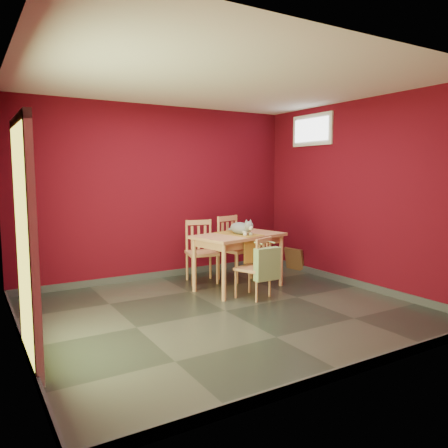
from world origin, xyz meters
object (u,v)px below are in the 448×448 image
tote_bag (267,264)px  picture_frame (294,259)px  chair_far_left (201,251)px  cat (241,226)px  chair_near (255,267)px  chair_far_right (234,247)px  dining_table (239,241)px

tote_bag → picture_frame: bearing=39.6°
chair_far_left → cat: (0.28, -0.67, 0.43)m
chair_near → tote_bag: chair_near is taller
chair_far_right → chair_near: size_ratio=1.20×
dining_table → chair_near: (-0.07, -0.51, -0.27)m
chair_far_right → chair_near: 1.09m
tote_bag → picture_frame: size_ratio=1.26×
cat → tote_bag: bearing=-91.9°
chair_near → chair_far_left: bearing=99.8°
dining_table → cat: size_ratio=2.91×
chair_near → picture_frame: (1.56, 1.05, -0.23)m
chair_far_right → picture_frame: size_ratio=2.53×
chair_far_left → chair_far_right: bearing=-12.7°
tote_bag → cat: (0.03, 0.68, 0.42)m
chair_far_left → chair_far_right: size_ratio=0.95×
dining_table → tote_bag: (-0.02, -0.71, -0.20)m
dining_table → picture_frame: bearing=20.0°
dining_table → tote_bag: 0.73m
picture_frame → cat: bearing=-159.1°
dining_table → tote_bag: bearing=-91.5°
picture_frame → chair_far_left: bearing=176.5°
dining_table → picture_frame: 1.67m
chair_far_left → picture_frame: (1.76, -0.11, -0.29)m
chair_far_right → cat: cat is taller
chair_far_right → picture_frame: 1.27m
chair_far_right → tote_bag: size_ratio=2.01×
chair_near → dining_table: bearing=82.6°
chair_far_right → chair_far_left: bearing=167.3°
chair_near → picture_frame: 1.89m
chair_near → tote_bag: size_ratio=1.67×
chair_near → cat: 0.70m
dining_table → chair_near: 0.58m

